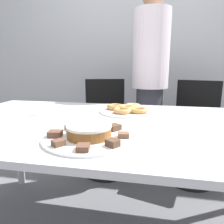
{
  "coord_description": "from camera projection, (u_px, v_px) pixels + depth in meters",
  "views": [
    {
      "loc": [
        0.24,
        -1.13,
        1.07
      ],
      "look_at": [
        0.02,
        -0.01,
        0.81
      ],
      "focal_mm": 35.0,
      "sensor_mm": 36.0,
      "label": 1
    }
  ],
  "objects": [
    {
      "name": "donut_4",
      "position": [
        123.0,
        110.0,
        1.37
      ],
      "size": [
        0.12,
        0.12,
        0.03
      ],
      "color": "#D18E4C",
      "rests_on": "plate_donuts"
    },
    {
      "name": "lamington_1",
      "position": [
        114.0,
        127.0,
        1.02
      ],
      "size": [
        0.07,
        0.07,
        0.03
      ],
      "rotation": [
        0.0,
        0.0,
        0.95
      ],
      "color": "#513828",
      "rests_on": "plate_cake"
    },
    {
      "name": "donut_1",
      "position": [
        139.0,
        110.0,
        1.39
      ],
      "size": [
        0.12,
        0.12,
        0.03
      ],
      "color": "#D18E4C",
      "rests_on": "plate_donuts"
    },
    {
      "name": "lamington_7",
      "position": [
        113.0,
        143.0,
        0.82
      ],
      "size": [
        0.06,
        0.06,
        0.03
      ],
      "rotation": [
        0.0,
        0.0,
        5.66
      ],
      "color": "#513828",
      "rests_on": "plate_cake"
    },
    {
      "name": "office_chair_left",
      "position": [
        106.0,
        128.0,
        2.17
      ],
      "size": [
        0.54,
        0.54,
        0.91
      ],
      "rotation": [
        0.0,
        0.0,
        0.25
      ],
      "color": "black",
      "rests_on": "ground_plane"
    },
    {
      "name": "office_chair_right",
      "position": [
        194.0,
        133.0,
        2.01
      ],
      "size": [
        0.54,
        0.54,
        0.91
      ],
      "rotation": [
        0.0,
        0.0,
        -0.25
      ],
      "color": "black",
      "rests_on": "ground_plane"
    },
    {
      "name": "lamington_5",
      "position": [
        58.0,
        143.0,
        0.82
      ],
      "size": [
        0.06,
        0.06,
        0.02
      ],
      "rotation": [
        0.0,
        0.0,
        4.09
      ],
      "color": "brown",
      "rests_on": "plate_cake"
    },
    {
      "name": "plate_donuts",
      "position": [
        127.0,
        111.0,
        1.44
      ],
      "size": [
        0.36,
        0.36,
        0.01
      ],
      "color": "white",
      "rests_on": "table"
    },
    {
      "name": "wall_back",
      "position": [
        136.0,
        44.0,
        2.65
      ],
      "size": [
        8.0,
        0.05,
        2.6
      ],
      "color": "#B2B7BC",
      "rests_on": "ground_plane"
    },
    {
      "name": "table",
      "position": [
        108.0,
        134.0,
        1.21
      ],
      "size": [
        1.95,
        1.09,
        0.75
      ],
      "color": "silver",
      "rests_on": "ground_plane"
    },
    {
      "name": "lamington_2",
      "position": [
        93.0,
        125.0,
        1.06
      ],
      "size": [
        0.05,
        0.06,
        0.02
      ],
      "rotation": [
        0.0,
        0.0,
        1.74
      ],
      "color": "#513828",
      "rests_on": "plate_cake"
    },
    {
      "name": "lamington_4",
      "position": [
        55.0,
        134.0,
        0.92
      ],
      "size": [
        0.06,
        0.06,
        0.03
      ],
      "rotation": [
        0.0,
        0.0,
        3.31
      ],
      "color": "brown",
      "rests_on": "plate_cake"
    },
    {
      "name": "donut_0",
      "position": [
        127.0,
        108.0,
        1.43
      ],
      "size": [
        0.11,
        0.11,
        0.03
      ],
      "color": "#C68447",
      "rests_on": "plate_donuts"
    },
    {
      "name": "person_standing",
      "position": [
        150.0,
        82.0,
        1.99
      ],
      "size": [
        0.32,
        0.32,
        1.7
      ],
      "color": "#383842",
      "rests_on": "ground_plane"
    },
    {
      "name": "lamington_6",
      "position": [
        84.0,
        148.0,
        0.78
      ],
      "size": [
        0.05,
        0.06,
        0.02
      ],
      "rotation": [
        0.0,
        0.0,
        4.88
      ],
      "color": "brown",
      "rests_on": "plate_cake"
    },
    {
      "name": "frosted_cake",
      "position": [
        89.0,
        131.0,
        0.92
      ],
      "size": [
        0.19,
        0.19,
        0.05
      ],
      "color": "brown",
      "rests_on": "plate_cake"
    },
    {
      "name": "plate_cake",
      "position": [
        89.0,
        138.0,
        0.92
      ],
      "size": [
        0.39,
        0.39,
        0.01
      ],
      "color": "white",
      "rests_on": "table"
    },
    {
      "name": "donut_3",
      "position": [
        115.0,
        107.0,
        1.48
      ],
      "size": [
        0.11,
        0.11,
        0.03
      ],
      "color": "#C68447",
      "rests_on": "plate_donuts"
    },
    {
      "name": "lamington_0",
      "position": [
        123.0,
        135.0,
        0.92
      ],
      "size": [
        0.05,
        0.05,
        0.02
      ],
      "rotation": [
        0.0,
        0.0,
        0.16
      ],
      "color": "brown",
      "rests_on": "plate_cake"
    },
    {
      "name": "lamington_3",
      "position": [
        70.0,
        127.0,
        1.02
      ],
      "size": [
        0.06,
        0.06,
        0.02
      ],
      "rotation": [
        0.0,
        0.0,
        2.52
      ],
      "color": "brown",
      "rests_on": "plate_cake"
    },
    {
      "name": "donut_2",
      "position": [
        133.0,
        106.0,
        1.5
      ],
      "size": [
        0.11,
        0.11,
        0.03
      ],
      "color": "#E5AD66",
      "rests_on": "plate_donuts"
    },
    {
      "name": "napkin",
      "position": [
        40.0,
        114.0,
        1.38
      ],
      "size": [
        0.15,
        0.13,
        0.01
      ],
      "color": "white",
      "rests_on": "table"
    }
  ]
}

